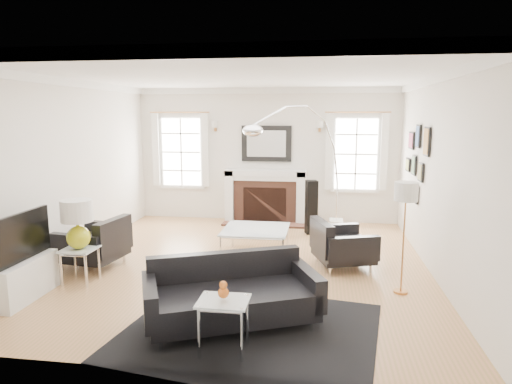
% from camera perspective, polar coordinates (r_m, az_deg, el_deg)
% --- Properties ---
extents(floor, '(6.00, 6.00, 0.00)m').
position_cam_1_polar(floor, '(7.05, -1.68, -8.97)').
color(floor, '#AC8148').
rests_on(floor, ground).
extents(back_wall, '(5.50, 0.04, 2.80)m').
position_cam_1_polar(back_wall, '(9.69, 1.34, 4.61)').
color(back_wall, silver).
rests_on(back_wall, floor).
extents(front_wall, '(5.50, 0.04, 2.80)m').
position_cam_1_polar(front_wall, '(3.86, -9.47, -3.21)').
color(front_wall, silver).
rests_on(front_wall, floor).
extents(left_wall, '(0.04, 6.00, 2.80)m').
position_cam_1_polar(left_wall, '(7.70, -22.35, 2.58)').
color(left_wall, silver).
rests_on(left_wall, floor).
extents(right_wall, '(0.04, 6.00, 2.80)m').
position_cam_1_polar(right_wall, '(6.82, 21.67, 1.81)').
color(right_wall, silver).
rests_on(right_wall, floor).
extents(ceiling, '(5.50, 6.00, 0.02)m').
position_cam_1_polar(ceiling, '(6.70, -1.80, 14.35)').
color(ceiling, white).
rests_on(ceiling, back_wall).
extents(crown_molding, '(5.50, 6.00, 0.12)m').
position_cam_1_polar(crown_molding, '(6.70, -1.79, 13.84)').
color(crown_molding, white).
rests_on(crown_molding, back_wall).
extents(fireplace, '(1.70, 0.69, 1.11)m').
position_cam_1_polar(fireplace, '(9.59, 1.17, -0.61)').
color(fireplace, white).
rests_on(fireplace, floor).
extents(mantel_mirror, '(1.05, 0.07, 0.75)m').
position_cam_1_polar(mantel_mirror, '(9.62, 1.31, 6.07)').
color(mantel_mirror, black).
rests_on(mantel_mirror, back_wall).
extents(window_left, '(1.24, 0.15, 1.62)m').
position_cam_1_polar(window_left, '(10.02, -9.29, 4.99)').
color(window_left, white).
rests_on(window_left, back_wall).
extents(window_right, '(1.24, 0.15, 1.62)m').
position_cam_1_polar(window_right, '(9.58, 12.39, 4.69)').
color(window_right, white).
rests_on(window_right, back_wall).
extents(gallery_wall, '(0.04, 1.73, 1.29)m').
position_cam_1_polar(gallery_wall, '(8.06, 19.40, 4.00)').
color(gallery_wall, black).
rests_on(gallery_wall, right_wall).
extents(tv_unit, '(0.35, 1.00, 1.09)m').
position_cam_1_polar(tv_unit, '(6.36, -27.13, -9.03)').
color(tv_unit, white).
rests_on(tv_unit, floor).
extents(area_rug, '(2.87, 2.52, 0.01)m').
position_cam_1_polar(area_rug, '(5.01, -0.69, -16.97)').
color(area_rug, black).
rests_on(area_rug, floor).
extents(sofa, '(2.01, 1.49, 0.60)m').
position_cam_1_polar(sofa, '(5.05, -3.17, -12.76)').
color(sofa, black).
rests_on(sofa, floor).
extents(armchair_left, '(0.94, 1.02, 0.62)m').
position_cam_1_polar(armchair_left, '(7.24, -19.30, -6.17)').
color(armchair_left, black).
rests_on(armchair_left, floor).
extents(armchair_right, '(1.01, 1.08, 0.59)m').
position_cam_1_polar(armchair_right, '(6.93, 10.41, -6.61)').
color(armchair_right, black).
rests_on(armchair_right, floor).
extents(coffee_table, '(1.03, 1.03, 0.46)m').
position_cam_1_polar(coffee_table, '(7.30, -0.02, -4.83)').
color(coffee_table, silver).
rests_on(coffee_table, floor).
extents(side_table_left, '(0.43, 0.43, 0.47)m').
position_cam_1_polar(side_table_left, '(6.64, -21.17, -7.45)').
color(side_table_left, silver).
rests_on(side_table_left, floor).
extents(nesting_table, '(0.48, 0.40, 0.53)m').
position_cam_1_polar(nesting_table, '(4.46, -4.07, -14.69)').
color(nesting_table, silver).
rests_on(nesting_table, floor).
extents(gourd_lamp, '(0.42, 0.42, 0.67)m').
position_cam_1_polar(gourd_lamp, '(6.51, -21.43, -3.37)').
color(gourd_lamp, gold).
rests_on(gourd_lamp, side_table_left).
extents(orange_vase, '(0.11, 0.11, 0.17)m').
position_cam_1_polar(orange_vase, '(4.38, -4.10, -12.19)').
color(orange_vase, '#CC5C1A').
rests_on(orange_vase, nesting_table).
extents(arc_floor_lamp, '(1.77, 1.64, 2.51)m').
position_cam_1_polar(arc_floor_lamp, '(8.29, 5.28, 3.43)').
color(arc_floor_lamp, white).
rests_on(arc_floor_lamp, floor).
extents(stick_floor_lamp, '(0.29, 0.29, 1.43)m').
position_cam_1_polar(stick_floor_lamp, '(5.93, 18.23, -0.65)').
color(stick_floor_lamp, '#B7793F').
rests_on(stick_floor_lamp, floor).
extents(speaker_tower, '(0.26, 0.26, 1.03)m').
position_cam_1_polar(speaker_tower, '(8.73, 6.93, -1.90)').
color(speaker_tower, black).
rests_on(speaker_tower, floor).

